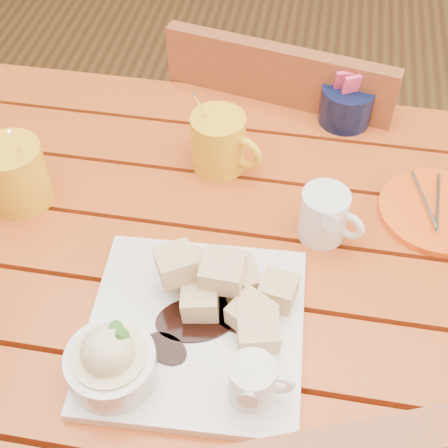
% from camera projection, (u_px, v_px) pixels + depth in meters
% --- Properties ---
extents(table, '(1.20, 0.79, 0.75)m').
position_uv_depth(table, '(189.00, 302.00, 0.95)').
color(table, '#A42C15').
rests_on(table, ground).
extents(dessert_plate, '(0.28, 0.28, 0.11)m').
position_uv_depth(dessert_plate, '(182.00, 332.00, 0.75)').
color(dessert_plate, white).
rests_on(dessert_plate, table).
extents(coffee_mug_left, '(0.13, 0.09, 0.15)m').
position_uv_depth(coffee_mug_left, '(14.00, 173.00, 0.90)').
color(coffee_mug_left, yellow).
rests_on(coffee_mug_left, table).
extents(coffee_mug_right, '(0.12, 0.08, 0.14)m').
position_uv_depth(coffee_mug_right, '(220.00, 142.00, 0.96)').
color(coffee_mug_right, yellow).
rests_on(coffee_mug_right, table).
extents(cream_pitcher, '(0.10, 0.08, 0.08)m').
position_uv_depth(cream_pitcher, '(325.00, 214.00, 0.86)').
color(cream_pitcher, white).
rests_on(cream_pitcher, table).
extents(sugar_caddy, '(0.09, 0.09, 0.10)m').
position_uv_depth(sugar_caddy, '(347.00, 104.00, 1.04)').
color(sugar_caddy, black).
rests_on(sugar_caddy, table).
extents(orange_saucer, '(0.17, 0.17, 0.02)m').
position_uv_depth(orange_saucer, '(437.00, 211.00, 0.92)').
color(orange_saucer, '#F85815').
rests_on(orange_saucer, table).
extents(chair_far, '(0.47, 0.47, 0.86)m').
position_uv_depth(chair_far, '(283.00, 172.00, 1.37)').
color(chair_far, brown).
rests_on(chair_far, ground).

